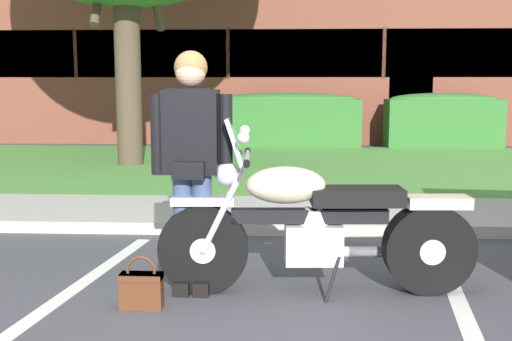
{
  "coord_description": "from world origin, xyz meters",
  "views": [
    {
      "loc": [
        0.3,
        -3.35,
        1.5
      ],
      "look_at": [
        0.06,
        1.17,
        0.85
      ],
      "focal_mm": 43.87,
      "sensor_mm": 36.0,
      "label": 1
    }
  ],
  "objects_px": {
    "rider_person": "(192,154)",
    "motorcycle": "(328,225)",
    "hedge_center_left": "(443,120)",
    "brick_building": "(243,63)",
    "hedge_left": "(286,119)",
    "handbag": "(141,287)"
  },
  "relations": [
    {
      "from": "motorcycle",
      "to": "hedge_center_left",
      "type": "xyz_separation_m",
      "value": [
        3.11,
        9.63,
        0.16
      ]
    },
    {
      "from": "rider_person",
      "to": "motorcycle",
      "type": "bearing_deg",
      "value": 1.91
    },
    {
      "from": "hedge_left",
      "to": "brick_building",
      "type": "distance_m",
      "value": 6.04
    },
    {
      "from": "hedge_left",
      "to": "brick_building",
      "type": "height_order",
      "value": "brick_building"
    },
    {
      "from": "motorcycle",
      "to": "rider_person",
      "type": "xyz_separation_m",
      "value": [
        -0.95,
        -0.03,
        0.5
      ]
    },
    {
      "from": "hedge_left",
      "to": "hedge_center_left",
      "type": "bearing_deg",
      "value": -0.0
    },
    {
      "from": "motorcycle",
      "to": "hedge_center_left",
      "type": "distance_m",
      "value": 10.12
    },
    {
      "from": "rider_person",
      "to": "hedge_left",
      "type": "distance_m",
      "value": 9.68
    },
    {
      "from": "handbag",
      "to": "hedge_center_left",
      "type": "xyz_separation_m",
      "value": [
        4.36,
        10.01,
        0.51
      ]
    },
    {
      "from": "handbag",
      "to": "hedge_left",
      "type": "distance_m",
      "value": 10.06
    },
    {
      "from": "motorcycle",
      "to": "brick_building",
      "type": "bearing_deg",
      "value": 96.3
    },
    {
      "from": "motorcycle",
      "to": "handbag",
      "type": "relative_size",
      "value": 6.23
    },
    {
      "from": "motorcycle",
      "to": "hedge_center_left",
      "type": "relative_size",
      "value": 0.91
    },
    {
      "from": "hedge_center_left",
      "to": "brick_building",
      "type": "xyz_separation_m",
      "value": [
        -4.81,
        5.72,
        1.39
      ]
    },
    {
      "from": "rider_person",
      "to": "handbag",
      "type": "relative_size",
      "value": 4.74
    },
    {
      "from": "motorcycle",
      "to": "rider_person",
      "type": "relative_size",
      "value": 1.32
    },
    {
      "from": "handbag",
      "to": "hedge_left",
      "type": "xyz_separation_m",
      "value": [
        0.91,
        10.01,
        0.51
      ]
    },
    {
      "from": "hedge_left",
      "to": "hedge_center_left",
      "type": "height_order",
      "value": "same"
    },
    {
      "from": "hedge_center_left",
      "to": "rider_person",
      "type": "bearing_deg",
      "value": -112.84
    },
    {
      "from": "motorcycle",
      "to": "brick_building",
      "type": "xyz_separation_m",
      "value": [
        -1.7,
        15.34,
        1.55
      ]
    },
    {
      "from": "rider_person",
      "to": "brick_building",
      "type": "distance_m",
      "value": 15.43
    },
    {
      "from": "motorcycle",
      "to": "rider_person",
      "type": "bearing_deg",
      "value": -178.09
    }
  ]
}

